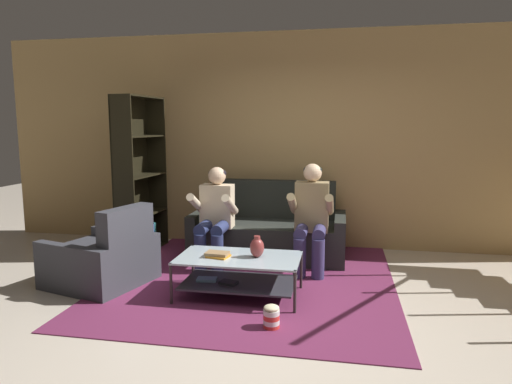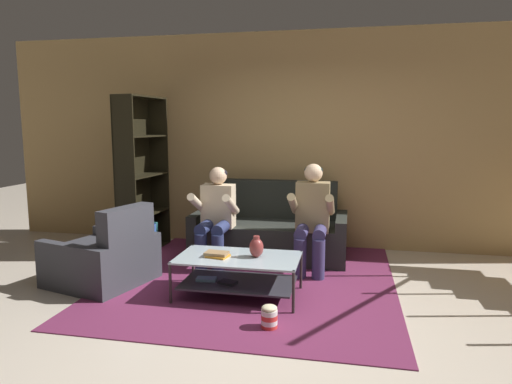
% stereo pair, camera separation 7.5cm
% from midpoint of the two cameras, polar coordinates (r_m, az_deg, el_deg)
% --- Properties ---
extents(ground, '(16.80, 16.80, 0.00)m').
position_cam_midpoint_polar(ground, '(4.20, 0.24, -14.95)').
color(ground, beige).
extents(back_partition, '(8.40, 0.12, 2.90)m').
position_cam_midpoint_polar(back_partition, '(6.30, 4.31, 6.40)').
color(back_partition, tan).
rests_on(back_partition, ground).
extents(couch, '(1.91, 0.87, 0.94)m').
position_cam_midpoint_polar(couch, '(5.85, 1.27, -5.06)').
color(couch, '#282C28').
rests_on(couch, ground).
extents(person_seated_left, '(0.50, 0.58, 1.17)m').
position_cam_midpoint_polar(person_seated_left, '(5.39, -5.57, -2.57)').
color(person_seated_left, navy).
rests_on(person_seated_left, ground).
extents(person_seated_right, '(0.50, 0.58, 1.23)m').
position_cam_midpoint_polar(person_seated_right, '(5.20, 6.50, -2.70)').
color(person_seated_right, '#3B3663').
rests_on(person_seated_right, ground).
extents(coffee_table, '(1.18, 0.66, 0.40)m').
position_cam_midpoint_polar(coffee_table, '(4.50, -2.73, -9.70)').
color(coffee_table, '#A9BEC9').
rests_on(coffee_table, ground).
extents(area_rug, '(3.00, 3.39, 0.01)m').
position_cam_midpoint_polar(area_rug, '(5.13, -0.69, -10.50)').
color(area_rug, '#6C274B').
rests_on(area_rug, ground).
extents(vase, '(0.14, 0.14, 0.21)m').
position_cam_midpoint_polar(vase, '(4.42, -0.36, -6.91)').
color(vase, maroon).
rests_on(vase, coffee_table).
extents(book_stack, '(0.24, 0.20, 0.05)m').
position_cam_midpoint_polar(book_stack, '(4.46, -5.30, -7.80)').
color(book_stack, orange).
rests_on(book_stack, coffee_table).
extents(bookshelf, '(0.36, 0.92, 2.03)m').
position_cam_midpoint_polar(bookshelf, '(6.14, -14.95, -0.28)').
color(bookshelf, black).
rests_on(bookshelf, ground).
extents(armchair, '(1.12, 1.09, 0.85)m').
position_cam_midpoint_polar(armchair, '(5.11, -18.96, -7.98)').
color(armchair, '#37383F').
rests_on(armchair, ground).
extents(popcorn_tub, '(0.14, 0.14, 0.20)m').
position_cam_midpoint_polar(popcorn_tub, '(3.89, 1.36, -15.33)').
color(popcorn_tub, red).
rests_on(popcorn_tub, ground).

